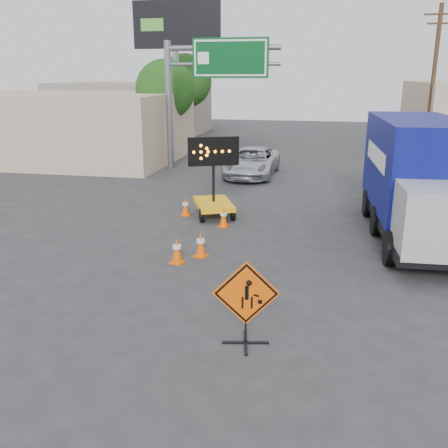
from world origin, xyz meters
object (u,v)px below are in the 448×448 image
(construction_sign, at_px, (246,301))
(arrow_board, at_px, (214,199))
(pickup_truck, at_px, (252,162))
(box_truck, at_px, (417,186))

(construction_sign, xyz_separation_m, arrow_board, (-2.66, 8.88, -0.26))
(arrow_board, height_order, pickup_truck, arrow_board)
(construction_sign, distance_m, arrow_board, 9.28)
(box_truck, bearing_deg, pickup_truck, 123.25)
(arrow_board, relative_size, pickup_truck, 0.57)
(pickup_truck, relative_size, box_truck, 0.65)
(arrow_board, bearing_deg, box_truck, -32.54)
(construction_sign, distance_m, box_truck, 8.85)
(box_truck, bearing_deg, arrow_board, 167.75)
(construction_sign, relative_size, pickup_truck, 0.33)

